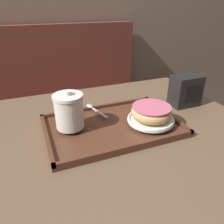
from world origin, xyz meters
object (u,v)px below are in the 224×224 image
at_px(coffee_cup_front, 69,111).
at_px(napkin_dispenser, 186,91).
at_px(spoon, 92,108).
at_px(donut_chocolate_glazed, 151,112).

xyz_separation_m(coffee_cup_front, napkin_dispenser, (0.50, 0.04, -0.02)).
bearing_deg(coffee_cup_front, napkin_dispenser, 4.75).
relative_size(coffee_cup_front, spoon, 0.97).
relative_size(donut_chocolate_glazed, napkin_dispenser, 1.09).
relative_size(coffee_cup_front, donut_chocolate_glazed, 0.91).
xyz_separation_m(donut_chocolate_glazed, napkin_dispenser, (0.23, 0.11, 0.00)).
height_order(donut_chocolate_glazed, napkin_dispenser, napkin_dispenser).
xyz_separation_m(spoon, napkin_dispenser, (0.39, -0.06, 0.04)).
bearing_deg(spoon, coffee_cup_front, 118.06).
height_order(coffee_cup_front, napkin_dispenser, coffee_cup_front).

